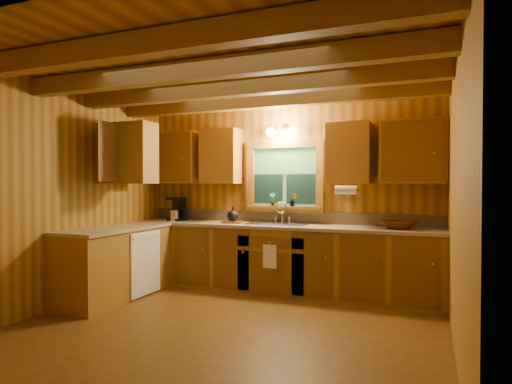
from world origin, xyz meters
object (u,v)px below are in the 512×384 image
object	(u,v)px
coffee_maker	(178,209)
cutting_board	(233,222)
sink	(278,228)
wicker_basket	(399,225)

from	to	relation	value
coffee_maker	cutting_board	world-z (taller)	coffee_maker
sink	cutting_board	distance (m)	0.65
sink	wicker_basket	bearing A→B (deg)	-0.53
sink	wicker_basket	xyz separation A→B (m)	(1.55, -0.01, 0.09)
coffee_maker	wicker_basket	distance (m)	3.17
coffee_maker	wicker_basket	xyz separation A→B (m)	(3.17, -0.09, -0.12)
sink	coffee_maker	world-z (taller)	coffee_maker
cutting_board	coffee_maker	bearing A→B (deg)	159.28
coffee_maker	sink	bearing A→B (deg)	1.75
sink	coffee_maker	xyz separation A→B (m)	(-1.62, 0.08, 0.22)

